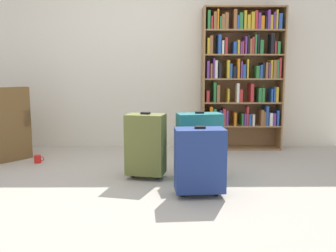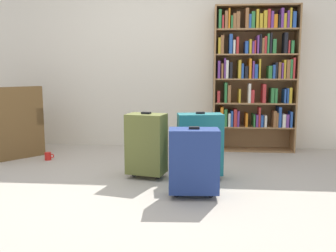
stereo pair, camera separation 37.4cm
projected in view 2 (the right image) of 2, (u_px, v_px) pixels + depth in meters
ground_plane at (141, 185)px, 3.63m from camera, size 9.60×9.60×0.00m
back_wall at (162, 56)px, 5.36m from camera, size 5.49×0.10×2.60m
bookshelf at (254, 72)px, 5.06m from camera, size 1.10×0.31×1.95m
armchair at (8, 131)px, 4.85m from camera, size 0.98×0.98×0.90m
mug at (48, 156)px, 4.64m from camera, size 0.12×0.08×0.10m
suitcase_teal at (200, 144)px, 3.80m from camera, size 0.48×0.30×0.69m
suitcase_olive at (146, 144)px, 3.84m from camera, size 0.43×0.34×0.68m
suitcase_navy_blue at (194, 161)px, 3.24m from camera, size 0.45×0.28×0.62m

